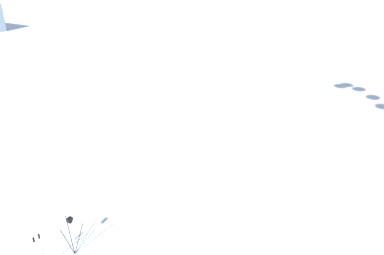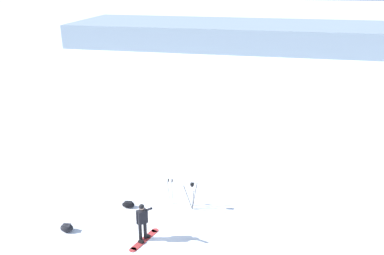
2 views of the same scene
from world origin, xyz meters
name	(u,v)px [view 1 (image 1 of 2)]	position (x,y,z in m)	size (l,w,h in m)	color
camera_tripod	(71,229)	(1.82, -1.57, 0.95)	(0.74, 0.59, 1.33)	#262628
ski_poles	(39,250)	(2.03, -0.55, 0.88)	(0.36, 0.23, 1.33)	gray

